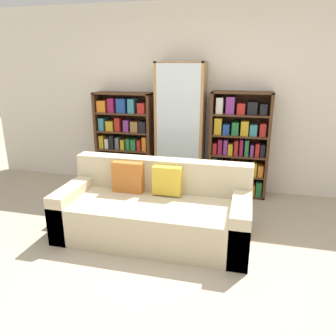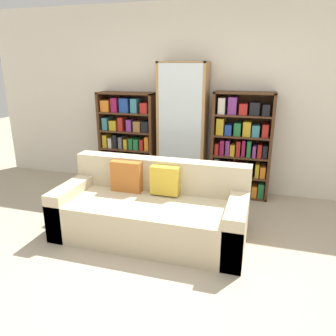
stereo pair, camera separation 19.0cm
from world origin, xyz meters
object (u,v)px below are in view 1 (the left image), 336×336
display_cabinet (180,129)px  bookshelf_right (238,146)px  bookshelf_left (125,141)px  wine_bottle (202,191)px  couch (155,211)px

display_cabinet → bookshelf_right: display_cabinet is taller
bookshelf_left → display_cabinet: bearing=-1.0°
display_cabinet → wine_bottle: display_cabinet is taller
bookshelf_right → bookshelf_left: bearing=180.0°
bookshelf_left → wine_bottle: (1.29, -0.40, -0.55)m
bookshelf_right → wine_bottle: bearing=-138.0°
display_cabinet → wine_bottle: (0.40, -0.39, -0.78)m
couch → display_cabinet: bearing=90.8°
bookshelf_right → wine_bottle: size_ratio=3.89×
bookshelf_left → bookshelf_right: 1.74m
couch → display_cabinet: size_ratio=1.10×
display_cabinet → bookshelf_right: bearing=1.1°
bookshelf_left → bookshelf_right: bookshelf_right is taller
display_cabinet → wine_bottle: 0.96m
bookshelf_left → display_cabinet: (0.89, -0.02, 0.23)m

